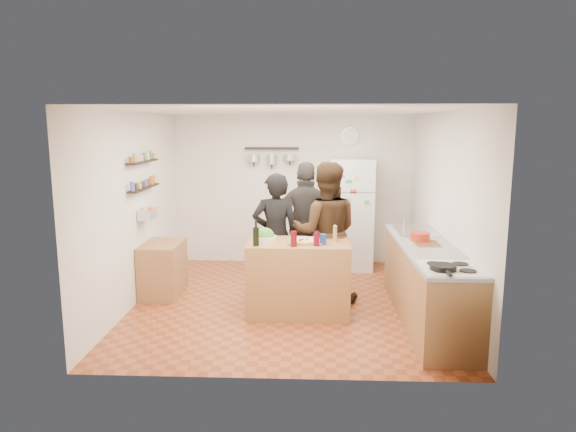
{
  "coord_description": "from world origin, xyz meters",
  "views": [
    {
      "loc": [
        0.28,
        -6.52,
        2.32
      ],
      "look_at": [
        0.0,
        0.1,
        1.15
      ],
      "focal_mm": 32.0,
      "sensor_mm": 36.0,
      "label": 1
    }
  ],
  "objects_px": {
    "prep_island": "(298,278)",
    "wall_clock": "(350,136)",
    "pepper_mill": "(335,235)",
    "person_left": "(276,236)",
    "salad_bowl": "(265,238)",
    "salt_canister": "(323,239)",
    "fridge": "(350,214)",
    "wine_bottle": "(256,237)",
    "skillet": "(443,267)",
    "counter_run": "(427,284)",
    "person_center": "(325,232)",
    "red_bowl": "(420,237)",
    "side_table": "(163,269)",
    "person_back": "(307,226)"
  },
  "relations": [
    {
      "from": "salad_bowl",
      "to": "person_center",
      "type": "relative_size",
      "value": 0.16
    },
    {
      "from": "person_center",
      "to": "person_back",
      "type": "height_order",
      "value": "person_center"
    },
    {
      "from": "counter_run",
      "to": "side_table",
      "type": "relative_size",
      "value": 3.29
    },
    {
      "from": "prep_island",
      "to": "salt_canister",
      "type": "distance_m",
      "value": 0.61
    },
    {
      "from": "prep_island",
      "to": "person_left",
      "type": "bearing_deg",
      "value": 119.78
    },
    {
      "from": "counter_run",
      "to": "person_back",
      "type": "bearing_deg",
      "value": 141.56
    },
    {
      "from": "prep_island",
      "to": "pepper_mill",
      "type": "height_order",
      "value": "pepper_mill"
    },
    {
      "from": "person_center",
      "to": "skillet",
      "type": "height_order",
      "value": "person_center"
    },
    {
      "from": "person_center",
      "to": "wall_clock",
      "type": "height_order",
      "value": "wall_clock"
    },
    {
      "from": "person_center",
      "to": "fridge",
      "type": "bearing_deg",
      "value": -104.46
    },
    {
      "from": "salad_bowl",
      "to": "wine_bottle",
      "type": "relative_size",
      "value": 1.35
    },
    {
      "from": "person_back",
      "to": "red_bowl",
      "type": "height_order",
      "value": "person_back"
    },
    {
      "from": "salt_canister",
      "to": "wall_clock",
      "type": "xyz_separation_m",
      "value": [
        0.5,
        2.57,
        1.18
      ]
    },
    {
      "from": "salt_canister",
      "to": "skillet",
      "type": "height_order",
      "value": "salt_canister"
    },
    {
      "from": "person_back",
      "to": "wall_clock",
      "type": "height_order",
      "value": "wall_clock"
    },
    {
      "from": "fridge",
      "to": "prep_island",
      "type": "bearing_deg",
      "value": -110.71
    },
    {
      "from": "prep_island",
      "to": "skillet",
      "type": "bearing_deg",
      "value": -39.76
    },
    {
      "from": "salad_bowl",
      "to": "side_table",
      "type": "bearing_deg",
      "value": 158.48
    },
    {
      "from": "prep_island",
      "to": "salad_bowl",
      "type": "bearing_deg",
      "value": 173.21
    },
    {
      "from": "wall_clock",
      "to": "salt_canister",
      "type": "bearing_deg",
      "value": -101.04
    },
    {
      "from": "wall_clock",
      "to": "person_center",
      "type": "bearing_deg",
      "value": -103.16
    },
    {
      "from": "salt_canister",
      "to": "skillet",
      "type": "bearing_deg",
      "value": -43.37
    },
    {
      "from": "prep_island",
      "to": "side_table",
      "type": "bearing_deg",
      "value": 161.57
    },
    {
      "from": "fridge",
      "to": "wine_bottle",
      "type": "bearing_deg",
      "value": -119.08
    },
    {
      "from": "person_back",
      "to": "person_left",
      "type": "bearing_deg",
      "value": 51.16
    },
    {
      "from": "fridge",
      "to": "wall_clock",
      "type": "bearing_deg",
      "value": 90.0
    },
    {
      "from": "wall_clock",
      "to": "fridge",
      "type": "bearing_deg",
      "value": -90.0
    },
    {
      "from": "wine_bottle",
      "to": "skillet",
      "type": "height_order",
      "value": "wine_bottle"
    },
    {
      "from": "red_bowl",
      "to": "salad_bowl",
      "type": "bearing_deg",
      "value": -178.45
    },
    {
      "from": "person_left",
      "to": "counter_run",
      "type": "relative_size",
      "value": 0.65
    },
    {
      "from": "salad_bowl",
      "to": "red_bowl",
      "type": "relative_size",
      "value": 1.26
    },
    {
      "from": "prep_island",
      "to": "wall_clock",
      "type": "relative_size",
      "value": 4.17
    },
    {
      "from": "person_back",
      "to": "side_table",
      "type": "height_order",
      "value": "person_back"
    },
    {
      "from": "skillet",
      "to": "person_center",
      "type": "bearing_deg",
      "value": 122.84
    },
    {
      "from": "wine_bottle",
      "to": "red_bowl",
      "type": "relative_size",
      "value": 0.93
    },
    {
      "from": "person_center",
      "to": "fridge",
      "type": "xyz_separation_m",
      "value": [
        0.46,
        1.62,
        -0.03
      ]
    },
    {
      "from": "red_bowl",
      "to": "fridge",
      "type": "bearing_deg",
      "value": 109.12
    },
    {
      "from": "wine_bottle",
      "to": "wall_clock",
      "type": "relative_size",
      "value": 0.73
    },
    {
      "from": "person_center",
      "to": "pepper_mill",
      "type": "bearing_deg",
      "value": 104.08
    },
    {
      "from": "pepper_mill",
      "to": "person_left",
      "type": "height_order",
      "value": "person_left"
    },
    {
      "from": "counter_run",
      "to": "prep_island",
      "type": "bearing_deg",
      "value": 173.43
    },
    {
      "from": "wall_clock",
      "to": "side_table",
      "type": "bearing_deg",
      "value": -145.89
    },
    {
      "from": "salad_bowl",
      "to": "counter_run",
      "type": "relative_size",
      "value": 0.11
    },
    {
      "from": "salad_bowl",
      "to": "salt_canister",
      "type": "distance_m",
      "value": 0.74
    },
    {
      "from": "salt_canister",
      "to": "person_left",
      "type": "xyz_separation_m",
      "value": [
        -0.62,
        0.68,
        -0.12
      ]
    },
    {
      "from": "salt_canister",
      "to": "person_left",
      "type": "relative_size",
      "value": 0.07
    },
    {
      "from": "person_left",
      "to": "counter_run",
      "type": "distance_m",
      "value": 2.05
    },
    {
      "from": "wine_bottle",
      "to": "counter_run",
      "type": "bearing_deg",
      "value": 1.15
    },
    {
      "from": "counter_run",
      "to": "skillet",
      "type": "height_order",
      "value": "skillet"
    },
    {
      "from": "person_center",
      "to": "counter_run",
      "type": "height_order",
      "value": "person_center"
    }
  ]
}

